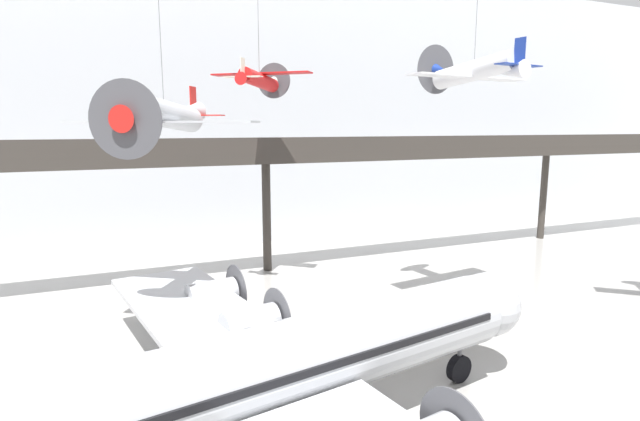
% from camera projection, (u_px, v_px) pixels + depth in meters
% --- Properties ---
extents(hangar_back_wall, '(140.00, 3.00, 27.61)m').
position_uv_depth(hangar_back_wall, '(231.00, 105.00, 49.37)').
color(hangar_back_wall, silver).
rests_on(hangar_back_wall, ground).
extents(mezzanine_walkway, '(110.00, 3.20, 10.93)m').
position_uv_depth(mezzanine_walkway, '(269.00, 159.00, 38.91)').
color(mezzanine_walkway, '#38332D').
rests_on(mezzanine_walkway, ground).
extents(airliner_silver_main, '(27.75, 31.86, 9.27)m').
position_uv_depth(airliner_silver_main, '(254.00, 375.00, 17.09)').
color(airliner_silver_main, '#B7BABF').
rests_on(airliner_silver_main, ground).
extents(suspended_plane_white_twin, '(9.03, 7.39, 9.03)m').
position_uv_depth(suspended_plane_white_twin, '(474.00, 71.00, 30.24)').
color(suspended_plane_white_twin, silver).
extents(suspended_plane_silver_racer, '(9.08, 8.28, 12.47)m').
position_uv_depth(suspended_plane_silver_racer, '(164.00, 114.00, 25.13)').
color(suspended_plane_silver_racer, silver).
extents(suspended_plane_red_highwing, '(6.26, 6.02, 9.10)m').
position_uv_depth(suspended_plane_red_highwing, '(259.00, 79.00, 34.29)').
color(suspended_plane_red_highwing, red).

